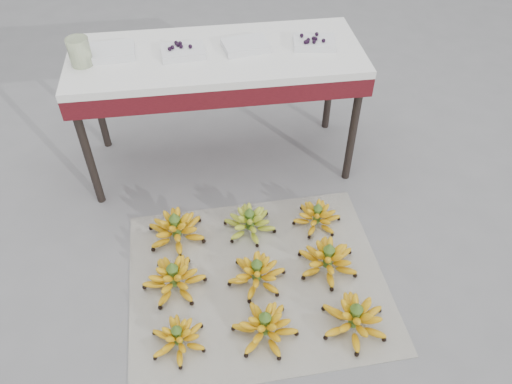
{
  "coord_description": "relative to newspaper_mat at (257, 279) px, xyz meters",
  "views": [
    {
      "loc": [
        -0.12,
        -1.47,
        2.04
      ],
      "look_at": [
        0.14,
        0.36,
        0.25
      ],
      "focal_mm": 35.0,
      "sensor_mm": 36.0,
      "label": 1
    }
  ],
  "objects": [
    {
      "name": "tray_left",
      "position": [
        -0.26,
        0.93,
        0.76
      ],
      "size": [
        0.23,
        0.17,
        0.06
      ],
      "color": "silver",
      "rests_on": "vendor_table"
    },
    {
      "name": "tray_far_right",
      "position": [
        0.44,
        0.94,
        0.76
      ],
      "size": [
        0.24,
        0.19,
        0.06
      ],
      "color": "silver",
      "rests_on": "vendor_table"
    },
    {
      "name": "glass_jar",
      "position": [
        -0.77,
        0.91,
        0.81
      ],
      "size": [
        0.15,
        0.15,
        0.14
      ],
      "primitive_type": "cylinder",
      "rotation": [
        0.0,
        0.0,
        -0.37
      ],
      "color": "beige",
      "rests_on": "vendor_table"
    },
    {
      "name": "bunch_mid_right",
      "position": [
        0.36,
        0.02,
        0.07
      ],
      "size": [
        0.3,
        0.3,
        0.19
      ],
      "rotation": [
        0.0,
        0.0,
        0.0
      ],
      "color": "gold",
      "rests_on": "newspaper_mat"
    },
    {
      "name": "bunch_mid_left",
      "position": [
        -0.4,
        0.02,
        0.07
      ],
      "size": [
        0.38,
        0.38,
        0.18
      ],
      "rotation": [
        0.0,
        0.0,
        -0.34
      ],
      "color": "gold",
      "rests_on": "newspaper_mat"
    },
    {
      "name": "tray_right",
      "position": [
        0.07,
        0.95,
        0.76
      ],
      "size": [
        0.26,
        0.2,
        0.04
      ],
      "color": "silver",
      "rests_on": "vendor_table"
    },
    {
      "name": "bunch_front_left",
      "position": [
        -0.39,
        -0.3,
        0.05
      ],
      "size": [
        0.32,
        0.32,
        0.15
      ],
      "rotation": [
        0.0,
        0.0,
        0.35
      ],
      "color": "gold",
      "rests_on": "newspaper_mat"
    },
    {
      "name": "bunch_back_center",
      "position": [
        0.01,
        0.33,
        0.06
      ],
      "size": [
        0.37,
        0.37,
        0.17
      ],
      "rotation": [
        0.0,
        0.0,
        0.43
      ],
      "color": "#88AC34",
      "rests_on": "newspaper_mat"
    },
    {
      "name": "vendor_table",
      "position": [
        -0.09,
        0.94,
        0.66
      ],
      "size": [
        1.55,
        0.62,
        0.74
      ],
      "color": "black",
      "rests_on": "ground"
    },
    {
      "name": "bunch_back_right",
      "position": [
        0.37,
        0.33,
        0.06
      ],
      "size": [
        0.27,
        0.27,
        0.16
      ],
      "rotation": [
        0.0,
        0.0,
        -0.04
      ],
      "color": "gold",
      "rests_on": "newspaper_mat"
    },
    {
      "name": "bunch_front_center",
      "position": [
        -0.01,
        -0.3,
        0.06
      ],
      "size": [
        0.35,
        0.35,
        0.18
      ],
      "rotation": [
        0.0,
        0.0,
        -0.25
      ],
      "color": "gold",
      "rests_on": "newspaper_mat"
    },
    {
      "name": "ground",
      "position": [
        -0.1,
        0.01,
        -0.0
      ],
      "size": [
        60.0,
        60.0,
        0.0
      ],
      "primitive_type": "plane",
      "color": "slate",
      "rests_on": "ground"
    },
    {
      "name": "bunch_back_left",
      "position": [
        -0.39,
        0.33,
        0.07
      ],
      "size": [
        0.35,
        0.35,
        0.19
      ],
      "rotation": [
        0.0,
        0.0,
        0.13
      ],
      "color": "gold",
      "rests_on": "newspaper_mat"
    },
    {
      "name": "tray_far_left",
      "position": [
        -0.63,
        0.98,
        0.76
      ],
      "size": [
        0.26,
        0.19,
        0.04
      ],
      "color": "silver",
      "rests_on": "vendor_table"
    },
    {
      "name": "newspaper_mat",
      "position": [
        0.0,
        0.0,
        0.0
      ],
      "size": [
        1.28,
        1.09,
        0.01
      ],
      "primitive_type": "cube",
      "rotation": [
        0.0,
        0.0,
        0.03
      ],
      "color": "white",
      "rests_on": "ground"
    },
    {
      "name": "bunch_mid_center",
      "position": [
        -0.0,
        -0.01,
        0.06
      ],
      "size": [
        0.29,
        0.29,
        0.17
      ],
      "rotation": [
        0.0,
        0.0,
        -0.04
      ],
      "color": "gold",
      "rests_on": "newspaper_mat"
    },
    {
      "name": "bunch_front_right",
      "position": [
        0.4,
        -0.32,
        0.07
      ],
      "size": [
        0.37,
        0.37,
        0.19
      ],
      "rotation": [
        0.0,
        0.0,
        0.24
      ],
      "color": "gold",
      "rests_on": "newspaper_mat"
    }
  ]
}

